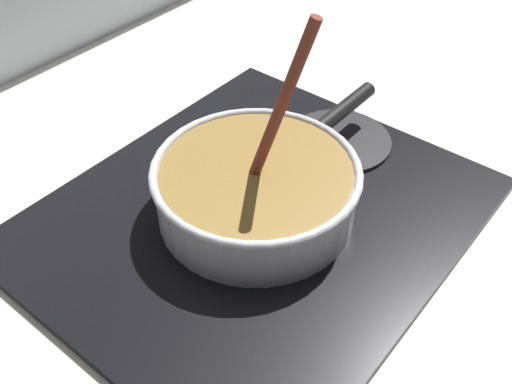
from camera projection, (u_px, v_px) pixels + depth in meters
ground at (400, 336)px, 0.68m from camera, size 2.40×1.60×0.04m
hob_plate at (256, 216)px, 0.79m from camera, size 0.56×0.48×0.01m
burner_ring at (256, 210)px, 0.78m from camera, size 0.20×0.20×0.01m
spare_burner at (339, 140)px, 0.89m from camera, size 0.16×0.16×0.01m
cooking_pan at (257, 188)px, 0.76m from camera, size 0.40×0.26×0.27m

